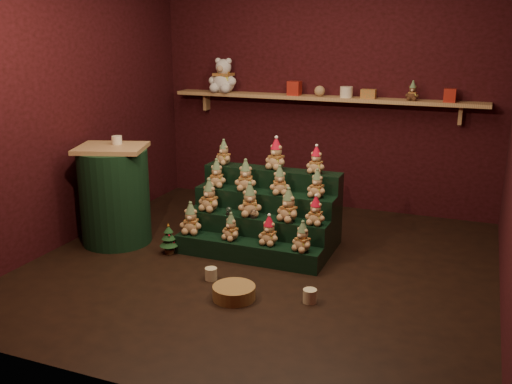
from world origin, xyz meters
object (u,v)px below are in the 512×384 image
at_px(side_table, 115,195).
at_px(brown_bear, 413,91).
at_px(mini_christmas_tree, 169,239).
at_px(mug_right, 310,296).
at_px(mug_left, 211,274).
at_px(snow_globe_a, 229,211).
at_px(snow_globe_b, 254,214).
at_px(riser_tier_front, 247,251).
at_px(wicker_basket, 234,292).
at_px(white_bear, 224,71).
at_px(snow_globe_c, 290,218).

xyz_separation_m(side_table, brown_bear, (2.56, 1.83, 0.94)).
distance_m(mini_christmas_tree, mug_right, 1.61).
bearing_deg(mug_left, snow_globe_a, 101.20).
relative_size(snow_globe_a, snow_globe_b, 0.91).
distance_m(riser_tier_front, brown_bear, 2.52).
bearing_deg(wicker_basket, brown_bear, 69.35).
bearing_deg(white_bear, side_table, -97.67).
height_order(mug_right, wicker_basket, mug_right).
relative_size(snow_globe_a, mini_christmas_tree, 0.25).
distance_m(white_bear, brown_bear, 2.22).
distance_m(snow_globe_a, white_bear, 2.16).
relative_size(snow_globe_c, brown_bear, 0.44).
xyz_separation_m(snow_globe_b, mug_left, (-0.12, -0.67, -0.35)).
height_order(mug_right, brown_bear, brown_bear).
relative_size(side_table, brown_bear, 4.88).
relative_size(mini_christmas_tree, mug_right, 2.78).
bearing_deg(mini_christmas_tree, mug_right, -17.19).
distance_m(snow_globe_b, snow_globe_c, 0.36).
distance_m(snow_globe_a, mug_left, 0.76).
xyz_separation_m(white_bear, brown_bear, (2.21, 0.00, -0.15)).
xyz_separation_m(mug_left, white_bear, (-0.93, 2.30, 1.52)).
distance_m(snow_globe_b, side_table, 1.41).
relative_size(snow_globe_c, wicker_basket, 0.26).
relative_size(wicker_basket, brown_bear, 1.71).
bearing_deg(side_table, snow_globe_b, -10.40).
bearing_deg(brown_bear, riser_tier_front, -121.43).
bearing_deg(mug_left, snow_globe_b, 79.77).
bearing_deg(mini_christmas_tree, brown_bear, 44.98).
relative_size(snow_globe_b, mug_left, 0.81).
relative_size(snow_globe_b, mini_christmas_tree, 0.28).
height_order(snow_globe_a, mug_right, snow_globe_a).
bearing_deg(brown_bear, snow_globe_c, -114.73).
xyz_separation_m(snow_globe_a, brown_bear, (1.42, 1.63, 1.02)).
bearing_deg(mini_christmas_tree, white_bear, 98.86).
bearing_deg(white_bear, mini_christmas_tree, -78.09).
xyz_separation_m(snow_globe_b, side_table, (-1.39, -0.20, 0.08)).
height_order(mug_right, white_bear, white_bear).
distance_m(riser_tier_front, mug_right, 0.99).
relative_size(riser_tier_front, mini_christmas_tree, 4.61).
bearing_deg(snow_globe_c, brown_bear, 63.60).
height_order(side_table, mini_christmas_tree, side_table).
height_order(mini_christmas_tree, mug_left, mini_christmas_tree).
xyz_separation_m(riser_tier_front, wicker_basket, (0.21, -0.76, -0.04)).
height_order(white_bear, brown_bear, white_bear).
bearing_deg(snow_globe_b, snow_globe_c, 0.00).
relative_size(snow_globe_b, side_table, 0.09).
bearing_deg(snow_globe_a, snow_globe_c, 0.00).
height_order(snow_globe_c, wicker_basket, snow_globe_c).
xyz_separation_m(snow_globe_a, snow_globe_c, (0.61, 0.00, 0.01)).
height_order(snow_globe_c, mug_left, snow_globe_c).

